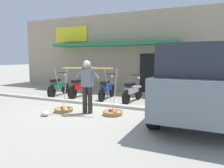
% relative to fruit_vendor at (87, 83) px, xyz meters
% --- Properties ---
extents(ground_plane, '(90.00, 90.00, 0.00)m').
position_rel_fruit_vendor_xyz_m(ground_plane, '(-0.05, 0.48, -0.98)').
color(ground_plane, '#9E998C').
extents(sidewalk_curb, '(20.00, 0.24, 0.10)m').
position_rel_fruit_vendor_xyz_m(sidewalk_curb, '(-0.05, 1.18, -0.93)').
color(sidewalk_curb, '#BAB4A5').
rests_on(sidewalk_curb, ground).
extents(fruit_vendor, '(1.66, 0.35, 1.70)m').
position_rel_fruit_vendor_xyz_m(fruit_vendor, '(0.00, 0.00, 0.00)').
color(fruit_vendor, '#2D2823').
rests_on(fruit_vendor, ground).
extents(fruit_basket_left_side, '(0.63, 0.63, 1.45)m').
position_rel_fruit_vendor_xyz_m(fruit_basket_left_side, '(0.83, 0.15, -0.90)').
color(fruit_basket_left_side, '#B2894C').
rests_on(fruit_basket_left_side, ground).
extents(fruit_basket_right_side, '(0.63, 0.63, 1.45)m').
position_rel_fruit_vendor_xyz_m(fruit_basket_right_side, '(-0.82, -0.15, -0.90)').
color(fruit_basket_right_side, '#B2894C').
rests_on(fruit_basket_right_side, ground).
extents(motorcycle_nearest_shop, '(0.54, 1.81, 1.09)m').
position_rel_fruit_vendor_xyz_m(motorcycle_nearest_shop, '(-2.90, 2.18, -0.52)').
color(motorcycle_nearest_shop, black).
rests_on(motorcycle_nearest_shop, ground).
extents(motorcycle_second_in_row, '(0.54, 1.82, 1.09)m').
position_rel_fruit_vendor_xyz_m(motorcycle_second_in_row, '(-1.82, 2.37, -0.52)').
color(motorcycle_second_in_row, black).
rests_on(motorcycle_second_in_row, ground).
extents(motorcycle_third_in_row, '(0.54, 1.82, 1.09)m').
position_rel_fruit_vendor_xyz_m(motorcycle_third_in_row, '(-0.46, 2.37, -0.52)').
color(motorcycle_third_in_row, black).
rests_on(motorcycle_third_in_row, ground).
extents(motorcycle_end_of_row, '(0.54, 1.82, 1.09)m').
position_rel_fruit_vendor_xyz_m(motorcycle_end_of_row, '(0.74, 2.25, -0.52)').
color(motorcycle_end_of_row, black).
rests_on(motorcycle_end_of_row, ground).
extents(parked_truck, '(2.17, 4.82, 2.10)m').
position_rel_fruit_vendor_xyz_m(parked_truck, '(3.27, 0.83, 0.15)').
color(parked_truck, slate).
rests_on(parked_truck, ground).
extents(storefront_building, '(13.00, 6.00, 4.20)m').
position_rel_fruit_vendor_xyz_m(storefront_building, '(-1.25, 7.61, 1.12)').
color(storefront_building, tan).
rests_on(storefront_building, ground).
extents(plastic_litter_bag, '(0.28, 0.22, 0.14)m').
position_rel_fruit_vendor_xyz_m(plastic_litter_bag, '(-1.02, -0.83, -0.91)').
color(plastic_litter_bag, silver).
rests_on(plastic_litter_bag, ground).
extents(wooden_crate, '(0.44, 0.36, 0.32)m').
position_rel_fruit_vendor_xyz_m(wooden_crate, '(1.27, 3.37, -0.82)').
color(wooden_crate, olive).
rests_on(wooden_crate, ground).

